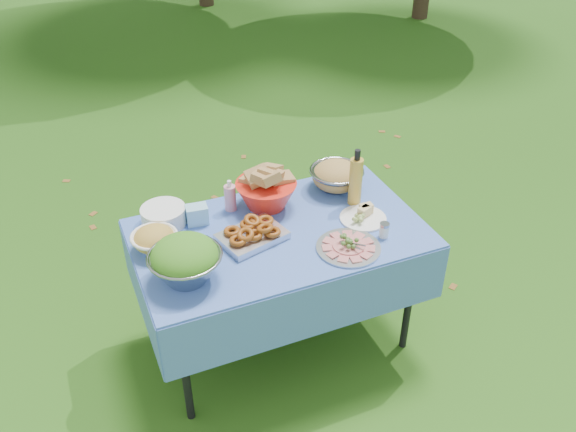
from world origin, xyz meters
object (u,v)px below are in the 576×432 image
Objects in this scene: picnic_table at (280,289)px; salad_bowl at (185,260)px; pasta_bowl_steel at (336,175)px; plate_stack at (164,216)px; oil_bottle at (356,177)px; bread_bowl at (266,188)px; charcuterie_platter at (349,243)px.

salad_bowl is (-0.53, -0.17, 0.49)m from picnic_table.
pasta_bowl_steel is (0.46, 0.27, 0.46)m from picnic_table.
plate_stack is 1.02m from oil_bottle.
salad_bowl is 0.48m from plate_stack.
plate_stack is at bearing 174.43° from bread_bowl.
pasta_bowl_steel is at bearing -2.00° from plate_stack.
picnic_table is 0.55m from bread_bowl.
pasta_bowl_steel is at bearing 96.44° from oil_bottle.
pasta_bowl_steel reaches higher than charcuterie_platter.
bread_bowl is at bearing -5.57° from plate_stack.
pasta_bowl_steel reaches higher than plate_stack.
charcuterie_platter is (0.78, -0.56, -0.01)m from plate_stack.
salad_bowl reaches higher than plate_stack.
pasta_bowl_steel is 0.94× the size of charcuterie_platter.
charcuterie_platter is (0.23, -0.51, -0.07)m from bread_bowl.
oil_bottle reaches higher than bread_bowl.
picnic_table is 4.51× the size of oil_bottle.
bread_bowl is 0.56m from charcuterie_platter.
oil_bottle is at bearing 10.97° from picnic_table.
oil_bottle is (0.45, -0.16, 0.05)m from bread_bowl.
charcuterie_platter reaches higher than picnic_table.
bread_bowl is 0.48m from oil_bottle.
charcuterie_platter is (0.78, -0.09, -0.07)m from salad_bowl.
oil_bottle is (0.48, 0.09, 0.54)m from picnic_table.
salad_bowl is 1.02× the size of bread_bowl.
picnic_table is 4.60× the size of charcuterie_platter.
plate_stack reaches higher than charcuterie_platter.
plate_stack is at bearing 144.01° from charcuterie_platter.
picnic_table is at bearing 134.89° from charcuterie_platter.
oil_bottle reaches higher than salad_bowl.
pasta_bowl_steel is (0.98, 0.44, -0.03)m from salad_bowl.
picnic_table is 6.34× the size of plate_stack.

